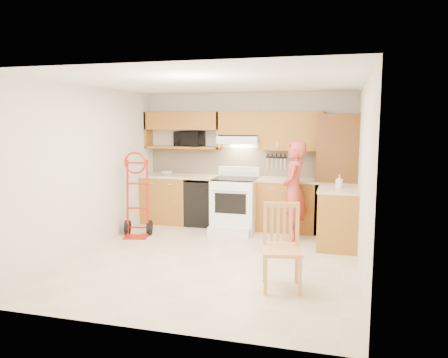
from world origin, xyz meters
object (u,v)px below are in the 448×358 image
at_px(hand_truck, 136,199).
at_px(person, 294,191).
at_px(range, 234,200).
at_px(dining_chair, 282,248).
at_px(microwave, 189,139).

bearing_deg(hand_truck, person, -0.82).
distance_m(range, dining_chair, 2.75).
bearing_deg(dining_chair, person, 81.41).
relative_size(person, hand_truck, 1.25).
bearing_deg(person, range, -99.99).
relative_size(microwave, dining_chair, 0.52).
relative_size(range, dining_chair, 1.13).
xyz_separation_m(microwave, person, (2.09, -0.74, -0.81)).
distance_m(hand_truck, dining_chair, 3.21).
bearing_deg(microwave, range, -17.78).
distance_m(person, dining_chair, 2.26).
height_order(range, dining_chair, range).
bearing_deg(dining_chair, range, 104.25).
relative_size(microwave, range, 0.46).
xyz_separation_m(microwave, dining_chair, (2.21, -2.97, -1.13)).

